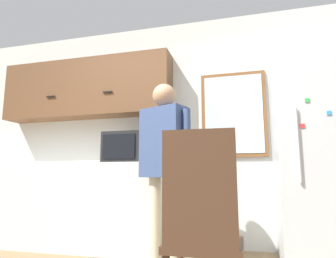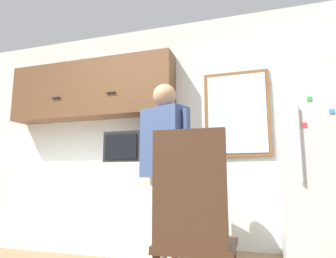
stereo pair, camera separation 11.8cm
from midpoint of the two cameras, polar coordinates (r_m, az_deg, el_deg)
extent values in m
cube|color=silver|center=(3.64, -0.44, -0.16)|extent=(6.00, 0.06, 2.70)
cube|color=silver|center=(3.74, -18.63, -13.51)|extent=(2.24, 0.64, 0.93)
cube|color=brown|center=(4.03, -16.25, 7.30)|extent=(2.24, 0.30, 0.74)
cube|color=black|center=(4.09, -22.23, 5.78)|extent=(0.12, 0.01, 0.01)
cube|color=black|center=(3.68, -12.36, 6.94)|extent=(0.12, 0.01, 0.01)
cube|color=#232326|center=(3.33, -8.23, -3.60)|extent=(0.51, 0.40, 0.33)
cube|color=black|center=(3.16, -10.45, -3.25)|extent=(0.36, 0.01, 0.26)
cube|color=#B2B2B2|center=(3.06, -5.98, -3.15)|extent=(0.07, 0.01, 0.26)
cylinder|color=beige|center=(2.84, -3.75, -17.03)|extent=(0.11, 0.11, 0.78)
cylinder|color=beige|center=(2.72, -0.32, -17.41)|extent=(0.11, 0.11, 0.78)
cube|color=#384C7A|center=(2.77, -1.99, -2.54)|extent=(0.47, 0.36, 0.64)
sphere|color=tan|center=(2.86, -1.94, 6.41)|extent=(0.22, 0.22, 0.22)
cylinder|color=#384C7A|center=(2.93, -5.85, -2.99)|extent=(0.07, 0.07, 0.57)
cylinder|color=#384C7A|center=(2.62, 2.32, -2.29)|extent=(0.07, 0.07, 0.57)
cube|color=silver|center=(3.14, 25.28, -5.88)|extent=(0.71, 0.69, 1.82)
cylinder|color=silver|center=(2.76, 22.43, -2.68)|extent=(0.02, 0.02, 0.64)
cube|color=red|center=(2.80, 23.15, 0.57)|extent=(0.04, 0.01, 0.04)
cube|color=#338CDB|center=(2.86, 27.30, 2.75)|extent=(0.04, 0.01, 0.04)
cube|color=green|center=(2.85, 23.92, 5.05)|extent=(0.04, 0.01, 0.04)
cube|color=#472D1E|center=(1.74, 4.98, -21.08)|extent=(0.41, 0.41, 0.04)
cube|color=#472D1E|center=(1.52, 3.69, -10.97)|extent=(0.37, 0.05, 0.58)
cube|color=brown|center=(3.51, 11.43, 2.76)|extent=(0.73, 0.04, 0.98)
cube|color=silver|center=(3.49, 11.41, 2.84)|extent=(0.65, 0.01, 0.90)
camera|label=1|loc=(0.06, -91.25, 0.20)|focal=32.00mm
camera|label=2|loc=(0.06, 88.75, -0.20)|focal=32.00mm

